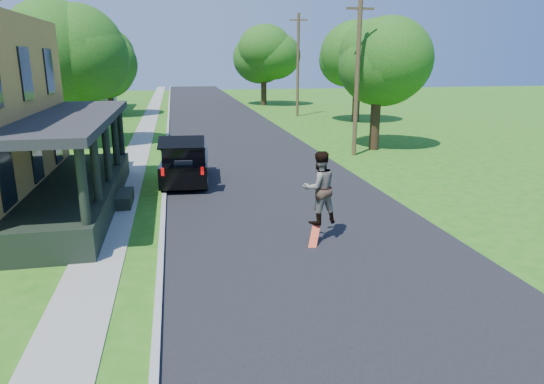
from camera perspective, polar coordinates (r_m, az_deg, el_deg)
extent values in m
plane|color=#266313|center=(12.18, 6.55, -8.15)|extent=(140.00, 140.00, 0.00)
cube|color=black|center=(31.19, -4.71, 6.41)|extent=(8.00, 120.00, 0.02)
cube|color=#979692|center=(30.99, -12.21, 6.06)|extent=(0.15, 120.00, 0.12)
cube|color=gray|center=(31.06, -15.08, 5.90)|extent=(1.30, 120.00, 0.03)
cube|color=black|center=(17.49, -21.71, -0.28)|extent=(2.40, 10.00, 0.90)
cube|color=black|center=(17.03, -22.56, 8.01)|extent=(2.60, 10.30, 0.25)
cube|color=#A8A295|center=(36.09, -27.78, 9.94)|extent=(8.00, 8.00, 5.00)
pyramid|color=black|center=(36.09, -28.75, 17.35)|extent=(12.78, 12.78, 2.20)
cube|color=#A8A295|center=(51.63, -22.93, 11.62)|extent=(8.00, 8.00, 5.00)
pyramid|color=black|center=(51.63, -23.49, 16.81)|extent=(12.78, 12.78, 2.20)
cube|color=black|center=(19.94, -10.13, 2.93)|extent=(2.07, 4.33, 0.81)
cube|color=black|center=(19.96, -10.20, 4.85)|extent=(1.82, 2.73, 0.53)
cube|color=black|center=(19.91, -10.24, 5.66)|extent=(1.86, 2.81, 0.08)
cube|color=black|center=(17.67, -10.64, 5.75)|extent=(1.69, 0.99, 0.37)
cube|color=#323237|center=(18.65, -10.35, 2.96)|extent=(0.71, 0.62, 0.43)
cube|color=silver|center=(19.94, -12.29, 5.82)|extent=(0.23, 2.32, 0.06)
cube|color=silver|center=(19.87, -8.20, 5.98)|extent=(0.23, 2.32, 0.06)
cube|color=#990505|center=(17.90, -12.75, 2.32)|extent=(0.12, 0.07, 0.29)
cube|color=#990505|center=(17.82, -8.21, 2.48)|extent=(0.12, 0.07, 0.29)
cylinder|color=black|center=(21.42, -11.98, 2.88)|extent=(0.28, 0.67, 0.65)
cylinder|color=black|center=(21.34, -7.85, 3.03)|extent=(0.28, 0.67, 0.65)
cylinder|color=black|center=(18.72, -12.64, 1.05)|extent=(0.28, 0.67, 0.65)
cylinder|color=black|center=(18.63, -7.92, 1.21)|extent=(0.28, 0.67, 0.65)
imported|color=black|center=(13.10, 5.57, 0.51)|extent=(1.10, 0.94, 2.00)
cube|color=red|center=(13.13, 5.03, -5.12)|extent=(0.49, 0.63, 0.60)
cylinder|color=black|center=(29.47, -22.28, 7.64)|extent=(0.67, 0.67, 2.88)
sphere|color=#3C7C21|center=(29.28, -22.94, 13.96)|extent=(6.79, 6.79, 5.47)
sphere|color=#3C7C21|center=(29.05, -22.36, 16.43)|extent=(5.88, 5.88, 4.74)
sphere|color=#3C7C21|center=(29.62, -24.09, 15.03)|extent=(6.03, 6.03, 4.86)
cylinder|color=black|center=(45.58, -18.44, 10.29)|extent=(0.59, 0.59, 2.78)
sphere|color=#3C7C21|center=(45.45, -18.78, 14.15)|extent=(5.99, 5.99, 5.08)
sphere|color=#3C7C21|center=(45.22, -18.41, 15.62)|extent=(5.19, 5.19, 4.40)
sphere|color=#3C7C21|center=(45.77, -19.45, 14.81)|extent=(5.32, 5.32, 4.52)
cylinder|color=black|center=(27.28, 12.03, 8.26)|extent=(0.64, 0.64, 3.22)
sphere|color=#3C7C21|center=(27.09, 12.41, 14.73)|extent=(5.29, 5.29, 4.41)
sphere|color=#3C7C21|center=(26.89, 13.47, 16.76)|extent=(4.59, 4.59, 3.82)
sphere|color=#3C7C21|center=(27.39, 11.30, 15.82)|extent=(4.71, 4.71, 3.92)
cylinder|color=black|center=(39.49, 9.88, 10.57)|extent=(0.73, 0.73, 3.35)
sphere|color=#3C7C21|center=(39.36, 10.12, 15.60)|extent=(6.79, 6.79, 5.37)
sphere|color=#3C7C21|center=(39.10, 10.86, 17.32)|extent=(5.89, 5.89, 4.66)
sphere|color=#3C7C21|center=(39.76, 9.35, 16.49)|extent=(6.04, 6.04, 4.78)
cylinder|color=black|center=(53.01, -0.98, 11.97)|extent=(0.69, 0.69, 3.34)
sphere|color=#3C7C21|center=(52.91, -0.99, 15.75)|extent=(6.44, 6.44, 5.50)
sphere|color=#3C7C21|center=(52.79, -0.42, 17.08)|extent=(5.58, 5.58, 4.76)
sphere|color=#3C7C21|center=(53.12, -1.72, 16.40)|extent=(5.73, 5.73, 4.88)
cylinder|color=#402D1D|center=(25.20, 9.98, 12.93)|extent=(0.23, 0.23, 7.71)
cube|color=#402D1D|center=(25.29, 10.35, 20.48)|extent=(1.41, 0.14, 0.11)
cylinder|color=#402D1D|center=(42.70, 3.06, 14.61)|extent=(0.30, 0.30, 8.53)
cube|color=#402D1D|center=(42.81, 3.14, 19.56)|extent=(1.49, 0.50, 0.11)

